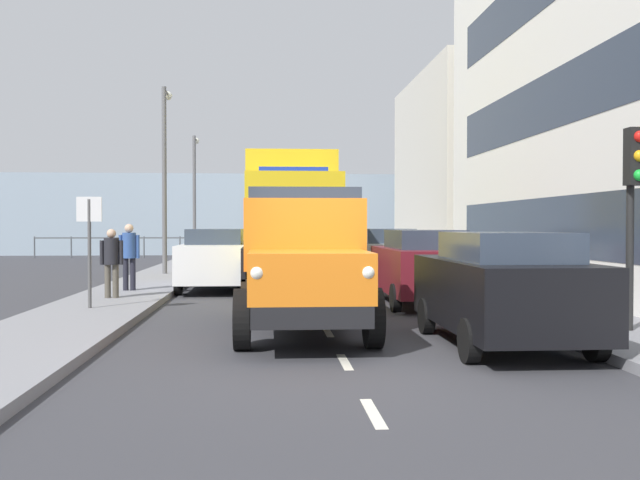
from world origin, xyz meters
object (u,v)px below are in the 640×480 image
object	(u,v)px
truck_vintage_orange	(304,264)
lamp_post_far	(195,185)
car_maroon_kerbside_1	(422,266)
car_black_kerbside_near	(502,287)
car_white_oppositeside_0	(216,258)
lamp_post_promenade	(165,163)
pedestrian_in_dark_coat	(112,258)
street_sign	(89,232)
car_silver_kerbside_2	(384,256)
pedestrian_strolling	(129,251)
lorry_cargo_yellow	(290,217)
traffic_light_near	(634,184)

from	to	relation	value
truck_vintage_orange	lamp_post_far	size ratio (longest dim) A/B	0.94
car_maroon_kerbside_1	lamp_post_far	world-z (taller)	lamp_post_far
car_black_kerbside_near	car_white_oppositeside_0	size ratio (longest dim) A/B	0.95
truck_vintage_orange	lamp_post_promenade	world-z (taller)	lamp_post_promenade
car_maroon_kerbside_1	lamp_post_far	distance (m)	20.37
truck_vintage_orange	lamp_post_promenade	xyz separation A→B (m)	(4.18, -13.37, 2.83)
pedestrian_in_dark_coat	street_sign	size ratio (longest dim) A/B	0.71
car_silver_kerbside_2	lamp_post_far	size ratio (longest dim) A/B	0.74
truck_vintage_orange	car_silver_kerbside_2	bearing A→B (deg)	-106.92
truck_vintage_orange	pedestrian_strolling	distance (m)	7.98
car_black_kerbside_near	lamp_post_promenade	distance (m)	16.57
street_sign	car_silver_kerbside_2	bearing A→B (deg)	-136.75
car_silver_kerbside_2	lamp_post_promenade	bearing A→B (deg)	-27.87
lamp_post_promenade	street_sign	bearing A→B (deg)	89.93
car_black_kerbside_near	street_sign	world-z (taller)	street_sign
car_black_kerbside_near	pedestrian_strolling	size ratio (longest dim) A/B	2.42
car_silver_kerbside_2	lamp_post_far	bearing A→B (deg)	-62.36
lamp_post_far	street_sign	size ratio (longest dim) A/B	2.68
lorry_cargo_yellow	street_sign	bearing A→B (deg)	55.84
car_maroon_kerbside_1	lamp_post_promenade	world-z (taller)	lamp_post_promenade
truck_vintage_orange	traffic_light_near	bearing A→B (deg)	169.97
pedestrian_strolling	street_sign	xyz separation A→B (m)	(0.03, 3.90, 0.53)
pedestrian_strolling	pedestrian_in_dark_coat	bearing A→B (deg)	88.90
car_maroon_kerbside_1	street_sign	bearing A→B (deg)	10.67
car_silver_kerbside_2	traffic_light_near	bearing A→B (deg)	101.97
car_white_oppositeside_0	lamp_post_far	distance (m)	15.22
car_maroon_kerbside_1	car_silver_kerbside_2	size ratio (longest dim) A/B	0.92
lamp_post_promenade	street_sign	distance (m)	10.70
lamp_post_far	car_white_oppositeside_0	bearing A→B (deg)	98.06
traffic_light_near	lamp_post_promenade	bearing A→B (deg)	-56.83
truck_vintage_orange	lamp_post_far	xyz separation A→B (m)	(4.16, -23.14, 2.59)
traffic_light_near	street_sign	distance (m)	10.13
truck_vintage_orange	car_black_kerbside_near	xyz separation A→B (m)	(-2.92, 1.28, -0.28)
lorry_cargo_yellow	car_silver_kerbside_2	xyz separation A→B (m)	(-2.87, -0.44, -1.18)
truck_vintage_orange	lamp_post_promenade	distance (m)	14.29
truck_vintage_orange	car_black_kerbside_near	size ratio (longest dim) A/B	1.37
car_black_kerbside_near	lamp_post_far	distance (m)	25.59
pedestrian_strolling	lamp_post_far	world-z (taller)	lamp_post_far
truck_vintage_orange	car_white_oppositeside_0	distance (m)	8.60
pedestrian_strolling	lamp_post_far	distance (m)	16.53
car_maroon_kerbside_1	pedestrian_strolling	size ratio (longest dim) A/B	2.41
lorry_cargo_yellow	lamp_post_promenade	size ratio (longest dim) A/B	1.27
car_black_kerbside_near	car_white_oppositeside_0	xyz separation A→B (m)	(4.99, -9.62, 0.00)
lamp_post_far	street_sign	distance (m)	20.33
car_silver_kerbside_2	car_white_oppositeside_0	size ratio (longest dim) A/B	1.03
pedestrian_in_dark_coat	lamp_post_promenade	size ratio (longest dim) A/B	0.25
car_white_oppositeside_0	lamp_post_promenade	bearing A→B (deg)	-67.22
lorry_cargo_yellow	pedestrian_in_dark_coat	bearing A→B (deg)	44.99
lorry_cargo_yellow	truck_vintage_orange	bearing A→B (deg)	89.66
street_sign	traffic_light_near	bearing A→B (deg)	157.71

